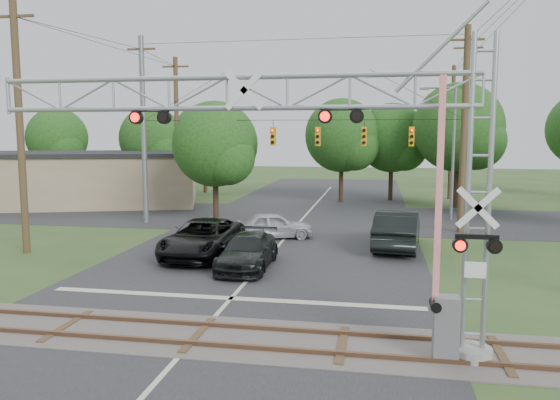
% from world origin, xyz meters
% --- Properties ---
extents(ground, '(160.00, 160.00, 0.00)m').
position_xyz_m(ground, '(0.00, 0.00, 0.00)').
color(ground, '#2B4721').
rests_on(ground, ground).
extents(road_main, '(14.00, 90.00, 0.02)m').
position_xyz_m(road_main, '(0.00, 10.00, 0.01)').
color(road_main, '#262628').
rests_on(road_main, ground).
extents(road_cross, '(90.00, 12.00, 0.02)m').
position_xyz_m(road_cross, '(0.00, 24.00, 0.01)').
color(road_cross, '#262628').
rests_on(road_cross, ground).
extents(railroad_track, '(90.00, 3.20, 0.17)m').
position_xyz_m(railroad_track, '(0.00, 2.00, 0.03)').
color(railroad_track, '#49433F').
rests_on(railroad_track, ground).
extents(crossing_gantry, '(13.03, 1.02, 7.96)m').
position_xyz_m(crossing_gantry, '(3.44, 1.64, 4.99)').
color(crossing_gantry, gray).
rests_on(crossing_gantry, ground).
extents(traffic_signal_span, '(19.34, 0.36, 11.50)m').
position_xyz_m(traffic_signal_span, '(0.91, 20.00, 5.70)').
color(traffic_signal_span, slate).
rests_on(traffic_signal_span, ground).
extents(pickup_black, '(2.79, 6.02, 1.67)m').
position_xyz_m(pickup_black, '(-3.02, 11.62, 0.84)').
color(pickup_black, black).
rests_on(pickup_black, ground).
extents(car_dark, '(2.03, 4.90, 1.42)m').
position_xyz_m(car_dark, '(-0.46, 9.82, 0.71)').
color(car_dark, black).
rests_on(car_dark, ground).
extents(sedan_silver, '(4.47, 2.98, 1.41)m').
position_xyz_m(sedan_silver, '(-0.60, 16.38, 0.71)').
color(sedan_silver, '#ABAEB2').
rests_on(sedan_silver, ground).
extents(suv_dark, '(2.54, 5.89, 1.88)m').
position_xyz_m(suv_dark, '(5.83, 14.94, 0.94)').
color(suv_dark, black).
rests_on(suv_dark, ground).
extents(commercial_building, '(19.73, 14.11, 4.16)m').
position_xyz_m(commercial_building, '(-18.17, 27.58, 2.09)').
color(commercial_building, gray).
rests_on(commercial_building, ground).
extents(streetlight, '(2.31, 0.24, 8.67)m').
position_xyz_m(streetlight, '(9.38, 24.42, 4.85)').
color(streetlight, slate).
rests_on(streetlight, ground).
extents(utility_poles, '(26.26, 29.51, 14.25)m').
position_xyz_m(utility_poles, '(3.17, 21.48, 6.21)').
color(utility_poles, '#473520').
rests_on(utility_poles, ground).
extents(treeline, '(54.26, 24.51, 9.38)m').
position_xyz_m(treeline, '(2.20, 32.64, 5.49)').
color(treeline, '#322417').
rests_on(treeline, ground).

